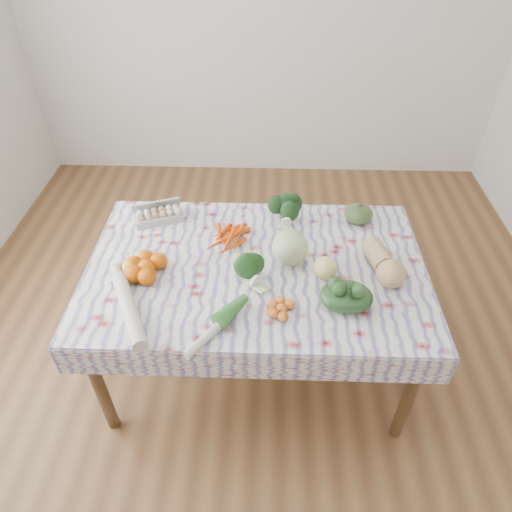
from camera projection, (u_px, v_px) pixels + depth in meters
ground at (256, 359)px, 2.73m from camera, size 4.50×4.50×0.00m
wall_back at (266, 8)px, 3.51m from camera, size 4.00×0.04×2.80m
dining_table at (256, 277)px, 2.29m from camera, size 1.60×1.00×0.75m
tablecloth at (256, 266)px, 2.24m from camera, size 1.66×1.06×0.01m
egg_carton at (159, 217)px, 2.48m from camera, size 0.28×0.19×0.07m
carrot_bunch at (228, 238)px, 2.36m from camera, size 0.29×0.28×0.04m
kale_bunch at (284, 213)px, 2.45m from camera, size 0.18×0.16×0.14m
kabocha_squash at (359, 213)px, 2.47m from camera, size 0.17×0.17×0.10m
cabbage at (290, 248)px, 2.20m from camera, size 0.20×0.20×0.18m
butternut_squash at (384, 261)px, 2.15m from camera, size 0.20×0.32×0.14m
orange_cluster at (146, 267)px, 2.16m from camera, size 0.33×0.33×0.09m
broccoli at (248, 273)px, 2.11m from camera, size 0.22×0.22×0.12m
mandarin_cluster at (282, 308)px, 1.99m from camera, size 0.21×0.21×0.05m
grapefruit at (325, 268)px, 2.14m from camera, size 0.12×0.12×0.11m
spinach_bag at (346, 297)px, 2.00m from camera, size 0.24×0.19×0.10m
daikon at (129, 309)px, 1.97m from camera, size 0.26×0.45×0.07m
leek at (217, 327)px, 1.91m from camera, size 0.25×0.32×0.04m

